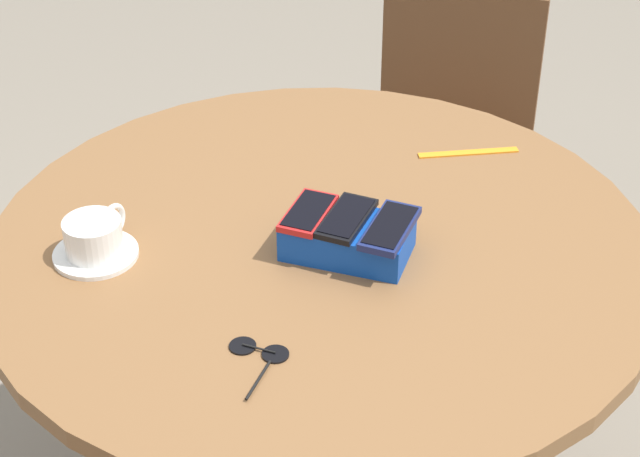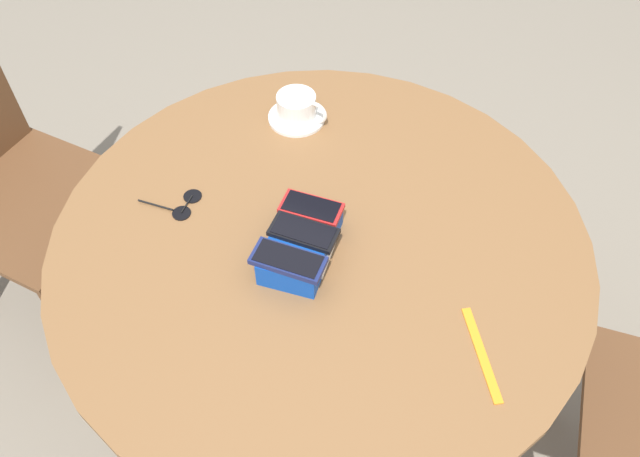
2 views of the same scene
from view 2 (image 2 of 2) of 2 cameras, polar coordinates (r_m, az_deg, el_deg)
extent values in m
plane|color=gray|center=(1.89, 0.00, -15.47)|extent=(8.00, 8.00, 0.00)
cylinder|color=#2D2D2D|center=(1.88, 0.00, -15.35)|extent=(0.43, 0.43, 0.02)
cylinder|color=#2D2D2D|center=(1.55, 0.00, -9.73)|extent=(0.07, 0.07, 0.73)
cylinder|color=brown|center=(1.23, 0.00, -1.03)|extent=(1.06, 1.06, 0.03)
cube|color=#0F42AD|center=(1.17, -1.75, -1.40)|extent=(0.20, 0.14, 0.05)
cube|color=white|center=(1.17, 0.91, -2.33)|extent=(0.10, 0.02, 0.02)
cube|color=navy|center=(1.11, -2.93, -2.93)|extent=(0.07, 0.14, 0.01)
cube|color=black|center=(1.10, -2.94, -2.73)|extent=(0.06, 0.12, 0.00)
cube|color=black|center=(1.15, -1.51, -0.34)|extent=(0.07, 0.13, 0.01)
cube|color=black|center=(1.14, -1.51, -0.16)|extent=(0.06, 0.12, 0.00)
cube|color=red|center=(1.19, -0.80, 1.88)|extent=(0.07, 0.12, 0.01)
cube|color=black|center=(1.18, -0.81, 2.06)|extent=(0.06, 0.11, 0.00)
cylinder|color=white|center=(1.46, -2.14, 10.13)|extent=(0.13, 0.13, 0.01)
cylinder|color=white|center=(1.44, -2.18, 11.10)|extent=(0.09, 0.09, 0.06)
cylinder|color=tan|center=(1.42, -2.21, 11.79)|extent=(0.08, 0.08, 0.00)
torus|color=white|center=(1.42, -0.43, 10.54)|extent=(0.01, 0.06, 0.06)
cube|color=orange|center=(1.11, 14.55, -11.02)|extent=(0.16, 0.11, 0.00)
cylinder|color=black|center=(1.31, -11.57, 2.90)|extent=(0.04, 0.04, 0.00)
cylinder|color=black|center=(1.28, -12.54, 1.37)|extent=(0.04, 0.04, 0.00)
cylinder|color=black|center=(1.30, -12.07, 2.23)|extent=(0.05, 0.01, 0.00)
cylinder|color=black|center=(1.31, -14.81, 2.09)|extent=(0.01, 0.08, 0.00)
cylinder|color=brown|center=(1.81, 21.71, -12.50)|extent=(0.04, 0.04, 0.42)
cube|color=brown|center=(1.93, -24.62, 2.17)|extent=(0.47, 0.47, 0.02)
cylinder|color=brown|center=(1.90, -22.17, -8.37)|extent=(0.04, 0.04, 0.41)
cylinder|color=brown|center=(2.04, -14.91, 0.22)|extent=(0.04, 0.04, 0.41)
cylinder|color=brown|center=(2.28, -23.14, 3.78)|extent=(0.04, 0.04, 0.41)
camera|label=1|loc=(1.57, -71.69, 21.46)|focal=60.00mm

